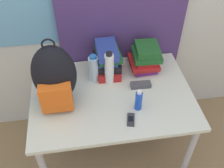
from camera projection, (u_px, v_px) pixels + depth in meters
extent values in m
cube|color=beige|center=(112.00, 95.00, 1.91)|extent=(1.17, 0.82, 0.03)
cylinder|color=#B2B2B7|center=(188.00, 155.00, 1.97)|extent=(0.05, 0.05, 0.70)
cylinder|color=#B2B2B7|center=(48.00, 101.00, 2.36)|extent=(0.05, 0.05, 0.70)
cylinder|color=#B2B2B7|center=(162.00, 89.00, 2.47)|extent=(0.05, 0.05, 0.70)
ellipsoid|color=black|center=(54.00, 74.00, 1.72)|extent=(0.29, 0.21, 0.45)
cube|color=#E05B19|center=(56.00, 98.00, 1.69)|extent=(0.21, 0.07, 0.20)
torus|color=black|center=(48.00, 45.00, 1.55)|extent=(0.09, 0.01, 0.09)
cube|color=red|center=(108.00, 68.00, 2.06)|extent=(0.19, 0.29, 0.06)
cube|color=black|center=(106.00, 62.00, 2.03)|extent=(0.24, 0.26, 0.06)
cube|color=navy|center=(106.00, 58.00, 2.00)|extent=(0.17, 0.21, 0.03)
cube|color=#1E5623|center=(108.00, 54.00, 1.98)|extent=(0.19, 0.25, 0.04)
cube|color=navy|center=(106.00, 50.00, 1.93)|extent=(0.15, 0.26, 0.05)
cube|color=#6B2370|center=(143.00, 65.00, 2.10)|extent=(0.19, 0.22, 0.05)
cube|color=red|center=(143.00, 62.00, 2.07)|extent=(0.22, 0.24, 0.03)
cube|color=red|center=(145.00, 57.00, 2.06)|extent=(0.16, 0.23, 0.03)
cube|color=#1E5623|center=(147.00, 55.00, 2.02)|extent=(0.22, 0.22, 0.04)
cube|color=#1E5623|center=(147.00, 49.00, 1.99)|extent=(0.19, 0.21, 0.06)
cylinder|color=silver|center=(94.00, 69.00, 1.94)|extent=(0.07, 0.07, 0.21)
cylinder|color=#286BB7|center=(93.00, 57.00, 1.86)|extent=(0.05, 0.05, 0.02)
cylinder|color=white|center=(109.00, 69.00, 1.91)|extent=(0.07, 0.07, 0.25)
cylinder|color=black|center=(109.00, 54.00, 1.82)|extent=(0.05, 0.05, 0.02)
cylinder|color=blue|center=(139.00, 101.00, 1.75)|extent=(0.05, 0.05, 0.15)
cylinder|color=white|center=(139.00, 92.00, 1.69)|extent=(0.03, 0.03, 0.02)
cube|color=#2D2D33|center=(131.00, 120.00, 1.72)|extent=(0.07, 0.11, 0.02)
cube|color=black|center=(131.00, 119.00, 1.72)|extent=(0.04, 0.05, 0.00)
cube|color=#47474C|center=(141.00, 85.00, 1.94)|extent=(0.15, 0.06, 0.04)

